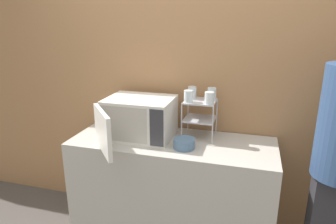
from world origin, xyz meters
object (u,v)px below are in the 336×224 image
at_px(glass_front_right, 209,98).
at_px(bowl, 184,144).
at_px(microwave, 139,118).
at_px(glass_back_left, 192,92).
at_px(glass_back_right, 212,93).
at_px(glass_front_left, 188,96).
at_px(dish_rack, 200,111).

bearing_deg(glass_front_right, bowl, -130.60).
relative_size(microwave, bowl, 4.65).
xyz_separation_m(microwave, glass_front_right, (0.57, 0.05, 0.20)).
height_order(glass_front_right, glass_back_left, same).
relative_size(glass_back_right, glass_front_right, 1.00).
bearing_deg(microwave, glass_back_left, 27.41).
bearing_deg(glass_front_right, glass_front_left, 176.96).
distance_m(glass_back_right, glass_front_right, 0.15).
xyz_separation_m(glass_front_right, glass_back_left, (-0.17, 0.15, 0.00)).
bearing_deg(glass_front_left, bowl, -85.76).
distance_m(dish_rack, glass_back_right, 0.17).
bearing_deg(microwave, glass_front_right, 5.53).
relative_size(glass_front_right, bowl, 0.58).
bearing_deg(dish_rack, glass_front_right, -44.09).
distance_m(dish_rack, glass_front_right, 0.18).
bearing_deg(bowl, glass_back_right, 65.67).
bearing_deg(glass_front_right, glass_back_right, 90.90).
bearing_deg(glass_back_right, dish_rack, -138.35).
bearing_deg(glass_back_right, glass_back_left, -179.87).
distance_m(microwave, glass_front_right, 0.60).
bearing_deg(glass_front_left, microwave, -170.99).
bearing_deg(microwave, glass_back_right, 20.25).
bearing_deg(glass_front_left, dish_rack, 41.43).
height_order(dish_rack, glass_back_right, glass_back_right).
xyz_separation_m(glass_back_right, glass_front_right, (0.00, -0.15, 0.00)).
xyz_separation_m(microwave, glass_back_right, (0.56, 0.21, 0.20)).
distance_m(glass_front_left, glass_back_left, 0.14).
relative_size(glass_back_right, glass_back_left, 1.00).
bearing_deg(microwave, dish_rack, 15.72).
height_order(glass_front_right, bowl, glass_front_right).
relative_size(dish_rack, glass_back_right, 3.30).
xyz_separation_m(glass_back_right, bowl, (-0.15, -0.33, -0.32)).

